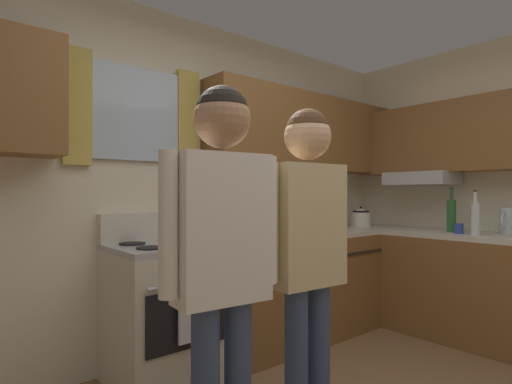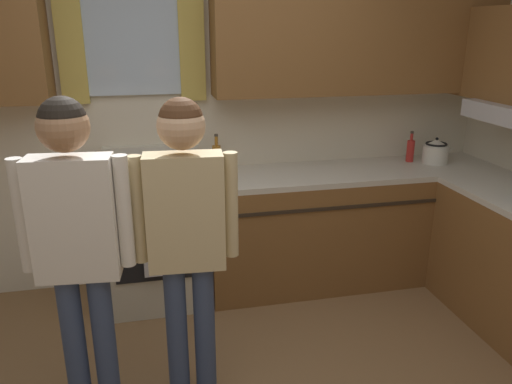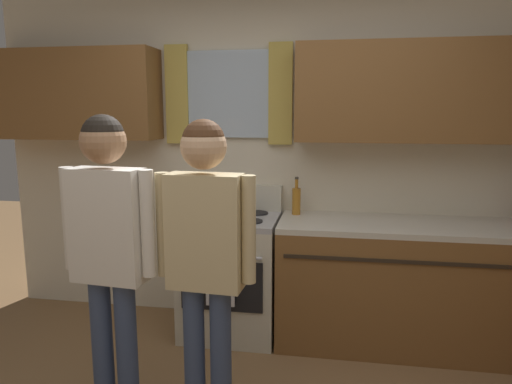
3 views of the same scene
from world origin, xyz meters
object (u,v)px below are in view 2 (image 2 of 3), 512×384
bottle_oil_amber (217,158)px  adult_left (76,231)px  stove_oven (157,239)px  adult_in_plaid (186,224)px  stovetop_kettle (436,151)px  bottle_sauce_red (410,150)px

bottle_oil_amber → adult_left: size_ratio=0.17×
stove_oven → adult_in_plaid: (0.13, -1.16, 0.56)m
stovetop_kettle → adult_in_plaid: bearing=-149.9°
adult_left → bottle_oil_amber: bearing=57.8°
bottle_oil_amber → adult_left: 1.58m
bottle_oil_amber → adult_left: adult_left is taller
bottle_sauce_red → adult_in_plaid: bearing=-145.9°
stovetop_kettle → adult_left: (-2.57, -1.21, 0.05)m
stovetop_kettle → adult_left: bearing=-154.7°
stove_oven → bottle_sauce_red: 2.10m
stove_oven → bottle_oil_amber: 0.74m
adult_in_plaid → stovetop_kettle: bearing=30.1°
bottle_oil_amber → adult_in_plaid: bearing=-104.4°
bottle_sauce_red → stovetop_kettle: (0.17, -0.09, 0.00)m
bottle_sauce_red → bottle_oil_amber: bearing=178.7°
adult_left → adult_in_plaid: bearing=1.8°
stovetop_kettle → adult_left: adult_left is taller
adult_in_plaid → bottle_oil_amber: bearing=75.6°
stovetop_kettle → adult_in_plaid: adult_in_plaid is taller
stove_oven → stovetop_kettle: bearing=1.0°
stovetop_kettle → adult_in_plaid: (-2.07, -1.20, 0.03)m
bottle_sauce_red → stovetop_kettle: bearing=-26.7°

